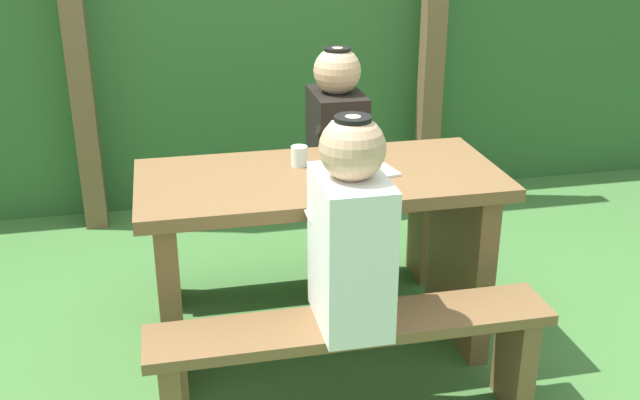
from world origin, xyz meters
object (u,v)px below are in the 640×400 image
Objects in this scene: person_black_coat at (337,133)px; drinking_glass at (299,156)px; bench_far at (297,228)px; cell_phone at (385,170)px; person_white_shirt at (351,231)px; picnic_table at (320,234)px; bottle_left at (334,153)px; bench_near at (352,351)px.

person_black_coat is 0.48m from drinking_glass.
bench_far is 10.00× the size of cell_phone.
drinking_glass is (-0.05, 0.63, 0.05)m from person_white_shirt.
person_white_shirt reaches higher than picnic_table.
person_black_coat is 0.56m from bottle_left.
drinking_glass is (-0.06, 0.11, 0.29)m from picnic_table.
person_white_shirt reaches higher than bottle_left.
drinking_glass is at bearing 95.50° from bench_near.
bench_far is at bearing 95.44° from bottle_left.
person_black_coat is 0.55m from cell_phone.
person_white_shirt is at bearing -85.37° from drinking_glass.
bottle_left is at bearing 83.07° from person_white_shirt.
person_white_shirt is at bearing -129.61° from cell_phone.
person_white_shirt reaches higher than cell_phone.
person_white_shirt is at bearing -90.55° from bench_far.
bench_near is 1.15m from person_black_coat.
drinking_glass reaches higher than bench_near.
person_white_shirt is (-0.01, 0.00, 0.46)m from bench_near.
bench_near is 1.95× the size of person_white_shirt.
person_white_shirt is 1.00× the size of person_black_coat.
bottle_left is (0.05, 0.51, 0.55)m from bench_near.
drinking_glass reaches higher than picnic_table.
person_white_shirt is at bearing -96.93° from bottle_left.
cell_phone is (0.20, -0.01, -0.08)m from bottle_left.
picnic_table is 1.00× the size of bench_far.
person_black_coat is (0.20, 1.04, 0.00)m from person_white_shirt.
picnic_table reaches higher than bench_far.
person_black_coat is at bearing 79.69° from bench_near.
person_black_coat is at bearing 58.71° from drinking_glass.
person_white_shirt is at bearing 161.57° from bench_near.
bench_near is 0.81m from drinking_glass.
bench_near is 1.00× the size of bench_far.
bench_near is at bearing -84.50° from drinking_glass.
drinking_glass is 0.57× the size of cell_phone.
bench_far is 1.95× the size of person_white_shirt.
picnic_table is at bearing 90.00° from bench_near.
person_black_coat is at bearing 79.13° from person_white_shirt.
bench_near is at bearing -128.54° from cell_phone.
cell_phone is (0.06, -0.55, 0.01)m from person_black_coat.
bottle_left is (-0.14, -0.53, 0.09)m from person_black_coat.
bench_far is at bearing 90.00° from picnic_table.
bench_far is at bearing 102.95° from cell_phone.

